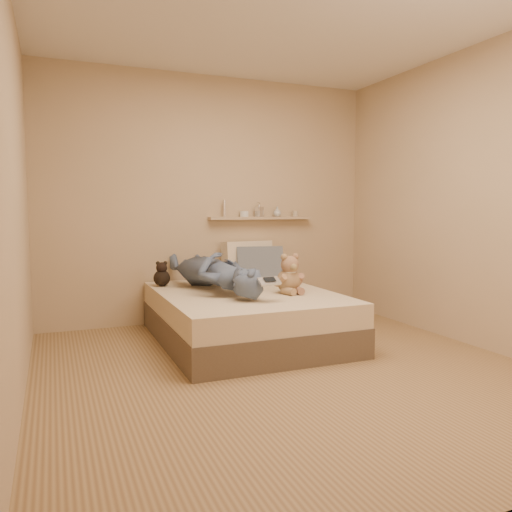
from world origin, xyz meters
name	(u,v)px	position (x,y,z in m)	size (l,w,h in m)	color
room	(290,195)	(0.00, 0.00, 1.30)	(3.80, 3.80, 3.80)	#9B7C50
bed	(244,316)	(0.00, 0.93, 0.22)	(1.50, 1.90, 0.45)	brown
game_console	(269,281)	(0.00, 0.37, 0.62)	(0.20, 0.11, 0.07)	silver
teddy_bear	(289,277)	(0.34, 0.70, 0.60)	(0.30, 0.28, 0.36)	#8D724D
dark_plush	(162,275)	(-0.63, 1.53, 0.56)	(0.16, 0.16, 0.25)	black
pillow_cream	(247,260)	(0.35, 1.76, 0.65)	(0.55, 0.16, 0.40)	beige
pillow_grey	(260,263)	(0.44, 1.62, 0.62)	(0.50, 0.14, 0.34)	slate
person	(214,271)	(-0.23, 1.11, 0.63)	(0.54, 1.49, 0.36)	#4A5B75
wall_shelf	(261,218)	(0.55, 1.84, 1.10)	(1.20, 0.12, 0.03)	tan
shelf_bottles	(263,211)	(0.57, 1.84, 1.17)	(0.90, 0.12, 0.18)	silver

